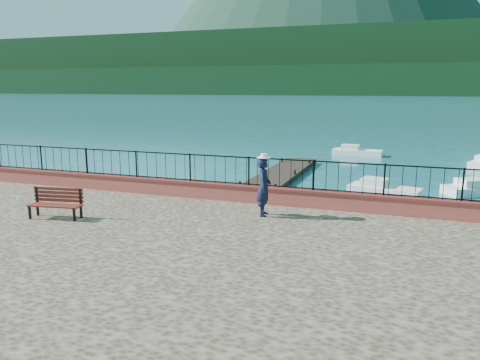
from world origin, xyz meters
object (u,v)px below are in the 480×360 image
Objects in this scene: boat_4 at (357,150)px; person at (264,187)px; park_bench at (56,209)px; boat_2 at (480,186)px; boat_1 at (385,187)px.

person is at bearing -88.32° from boat_4.
park_bench reaches higher than boat_2.
park_bench reaches higher than boat_1.
boat_2 is at bearing 35.63° from boat_1.
person reaches higher than park_bench.
person is (5.76, 2.40, 0.62)m from park_bench.
person is 0.49× the size of boat_4.
person is 0.53× the size of boat_2.
person reaches higher than boat_4.
park_bench is at bearing 102.63° from person.
person reaches higher than boat_1.
boat_4 is at bearing 66.78° from park_bench.
park_bench is 0.94× the size of person.
person is 22.66m from boat_4.
boat_2 is at bearing -43.50° from person.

